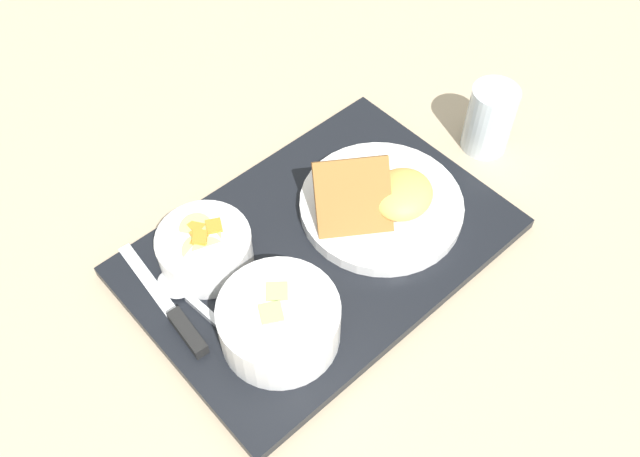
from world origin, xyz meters
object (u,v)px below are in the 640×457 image
(knife, at_px, (177,318))
(spoon, at_px, (185,294))
(bowl_salad, at_px, (205,247))
(plate_main, at_px, (383,202))
(bowl_soup, at_px, (279,320))
(glass_water, at_px, (489,122))

(knife, bearing_deg, spoon, -47.61)
(bowl_salad, xyz_separation_m, spoon, (-0.05, -0.02, -0.02))
(knife, bearing_deg, plate_main, -94.12)
(bowl_salad, relative_size, spoon, 0.79)
(knife, height_order, spoon, knife)
(bowl_soup, bearing_deg, knife, 123.23)
(spoon, bearing_deg, bowl_salad, -68.85)
(knife, bearing_deg, bowl_salad, -54.74)
(bowl_soup, height_order, plate_main, plate_main)
(knife, height_order, glass_water, glass_water)
(plate_main, relative_size, glass_water, 2.10)
(spoon, height_order, glass_water, glass_water)
(spoon, relative_size, glass_water, 1.45)
(bowl_soup, xyz_separation_m, plate_main, (0.21, 0.03, -0.01))
(glass_water, bearing_deg, knife, 168.53)
(knife, xyz_separation_m, glass_water, (0.47, -0.10, 0.02))
(bowl_salad, bearing_deg, knife, -155.29)
(spoon, distance_m, glass_water, 0.46)
(bowl_soup, distance_m, glass_water, 0.41)
(bowl_soup, bearing_deg, plate_main, 7.00)
(bowl_salad, bearing_deg, bowl_soup, -96.05)
(bowl_soup, xyz_separation_m, glass_water, (0.41, 0.00, -0.00))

